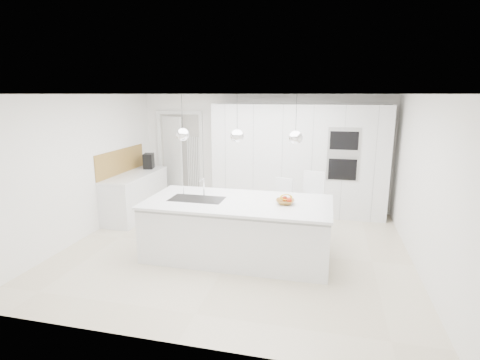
% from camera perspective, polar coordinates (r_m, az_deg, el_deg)
% --- Properties ---
extents(floor, '(5.50, 5.50, 0.00)m').
position_cam_1_polar(floor, '(6.31, -0.64, -10.39)').
color(floor, beige).
rests_on(floor, ground).
extents(wall_back, '(5.50, 0.00, 5.50)m').
position_cam_1_polar(wall_back, '(8.33, 3.52, 4.31)').
color(wall_back, white).
rests_on(wall_back, ground).
extents(wall_left, '(0.00, 5.00, 5.00)m').
position_cam_1_polar(wall_left, '(7.10, -22.74, 1.81)').
color(wall_left, white).
rests_on(wall_left, ground).
extents(ceiling, '(5.50, 5.50, 0.00)m').
position_cam_1_polar(ceiling, '(5.79, -0.71, 12.96)').
color(ceiling, white).
rests_on(ceiling, wall_back).
extents(tall_cabinets, '(3.60, 0.60, 2.30)m').
position_cam_1_polar(tall_cabinets, '(7.96, 8.83, 3.03)').
color(tall_cabinets, white).
rests_on(tall_cabinets, floor).
extents(oven_stack, '(0.62, 0.04, 1.05)m').
position_cam_1_polar(oven_stack, '(7.60, 15.47, 3.79)').
color(oven_stack, '#A5A5A8').
rests_on(oven_stack, tall_cabinets).
extents(doorway_frame, '(1.11, 0.08, 2.13)m').
position_cam_1_polar(doorway_frame, '(8.88, -9.04, 3.24)').
color(doorway_frame, white).
rests_on(doorway_frame, floor).
extents(hallway_door, '(0.76, 0.38, 2.00)m').
position_cam_1_polar(hallway_door, '(8.94, -10.64, 3.10)').
color(hallway_door, white).
rests_on(hallway_door, floor).
extents(radiator, '(0.32, 0.04, 1.40)m').
position_cam_1_polar(radiator, '(8.79, -7.09, 2.03)').
color(radiator, white).
rests_on(radiator, floor).
extents(left_base_cabinets, '(0.60, 1.80, 0.86)m').
position_cam_1_polar(left_base_cabinets, '(8.10, -15.58, -2.33)').
color(left_base_cabinets, white).
rests_on(left_base_cabinets, floor).
extents(left_worktop, '(0.62, 1.82, 0.04)m').
position_cam_1_polar(left_worktop, '(8.00, -15.77, 0.78)').
color(left_worktop, white).
rests_on(left_worktop, left_base_cabinets).
extents(oak_backsplash, '(0.02, 1.80, 0.50)m').
position_cam_1_polar(oak_backsplash, '(8.09, -17.67, 2.74)').
color(oak_backsplash, '#AC8038').
rests_on(oak_backsplash, wall_left).
extents(island_base, '(2.80, 1.20, 0.86)m').
position_cam_1_polar(island_base, '(5.86, -0.41, -7.74)').
color(island_base, white).
rests_on(island_base, floor).
extents(island_worktop, '(2.84, 1.40, 0.04)m').
position_cam_1_polar(island_worktop, '(5.76, -0.30, -3.38)').
color(island_worktop, white).
rests_on(island_worktop, island_base).
extents(island_sink, '(0.84, 0.44, 0.18)m').
position_cam_1_polar(island_sink, '(5.91, -6.56, -3.64)').
color(island_sink, '#3F3F42').
rests_on(island_sink, island_worktop).
extents(island_tap, '(0.02, 0.02, 0.30)m').
position_cam_1_polar(island_tap, '(6.02, -5.52, -1.05)').
color(island_tap, white).
rests_on(island_tap, island_worktop).
extents(pendant_left, '(0.20, 0.20, 0.20)m').
position_cam_1_polar(pendant_left, '(5.77, -8.72, 6.84)').
color(pendant_left, white).
rests_on(pendant_left, ceiling).
extents(pendant_mid, '(0.20, 0.20, 0.20)m').
position_cam_1_polar(pendant_mid, '(5.51, -0.44, 6.71)').
color(pendant_mid, white).
rests_on(pendant_mid, ceiling).
extents(pendant_right, '(0.20, 0.20, 0.20)m').
position_cam_1_polar(pendant_right, '(5.37, 8.45, 6.41)').
color(pendant_right, white).
rests_on(pendant_right, ceiling).
extents(fruit_bowl, '(0.29, 0.29, 0.07)m').
position_cam_1_polar(fruit_bowl, '(5.62, 6.88, -3.31)').
color(fruit_bowl, '#AC8038').
rests_on(fruit_bowl, island_worktop).
extents(espresso_machine, '(0.27, 0.34, 0.33)m').
position_cam_1_polar(espresso_machine, '(8.48, -13.74, 2.84)').
color(espresso_machine, black).
rests_on(espresso_machine, left_worktop).
extents(bar_stool_left, '(0.49, 0.57, 1.04)m').
position_cam_1_polar(bar_stool_left, '(6.66, 6.55, -4.41)').
color(bar_stool_left, white).
rests_on(bar_stool_left, floor).
extents(bar_stool_right, '(0.51, 0.62, 1.19)m').
position_cam_1_polar(bar_stool_right, '(6.59, 11.02, -4.09)').
color(bar_stool_right, white).
rests_on(bar_stool_right, floor).
extents(apple_a, '(0.08, 0.08, 0.08)m').
position_cam_1_polar(apple_a, '(5.65, 6.81, -2.82)').
color(apple_a, '#B62F15').
rests_on(apple_a, fruit_bowl).
extents(apple_b, '(0.08, 0.08, 0.08)m').
position_cam_1_polar(apple_b, '(5.59, 7.50, -3.04)').
color(apple_b, '#B62F15').
rests_on(apple_b, fruit_bowl).
extents(banana_bunch, '(0.21, 0.16, 0.19)m').
position_cam_1_polar(banana_bunch, '(5.60, 7.03, -2.61)').
color(banana_bunch, yellow).
rests_on(banana_bunch, fruit_bowl).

